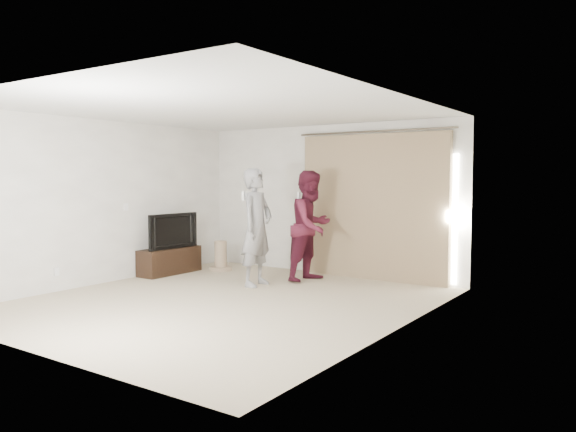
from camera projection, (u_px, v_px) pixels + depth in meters
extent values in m
plane|color=#BFAC8F|center=(225.00, 302.00, 7.63)|extent=(5.50, 5.50, 0.00)
cube|color=white|center=(328.00, 200.00, 9.81)|extent=(5.00, 0.04, 2.60)
cube|color=white|center=(105.00, 202.00, 8.95)|extent=(0.04, 5.50, 2.60)
cube|color=white|center=(126.00, 207.00, 9.28)|extent=(0.02, 0.08, 0.12)
cube|color=white|center=(57.00, 272.00, 8.27)|extent=(0.02, 0.08, 0.12)
cube|color=silver|center=(223.00, 109.00, 7.45)|extent=(5.00, 5.50, 0.01)
cube|color=tan|center=(373.00, 207.00, 9.25)|extent=(2.60, 0.10, 2.40)
cylinder|color=brown|center=(373.00, 131.00, 9.16)|extent=(2.80, 0.03, 0.03)
cube|color=silver|center=(455.00, 220.00, 8.53)|extent=(0.08, 0.04, 2.00)
cube|color=black|center=(170.00, 261.00, 9.84)|extent=(0.41, 1.18, 0.45)
imported|color=black|center=(169.00, 231.00, 9.80)|extent=(0.18, 1.06, 0.61)
cylinder|color=tan|center=(221.00, 269.00, 10.20)|extent=(0.40, 0.40, 0.07)
cylinder|color=tan|center=(221.00, 254.00, 10.18)|extent=(0.22, 0.22, 0.47)
imported|color=gray|center=(257.00, 227.00, 8.73)|extent=(0.49, 0.70, 1.83)
cube|color=white|center=(243.00, 196.00, 8.71)|extent=(0.04, 0.04, 0.14)
cube|color=white|center=(252.00, 203.00, 8.90)|extent=(0.05, 0.05, 0.09)
imported|color=#4E1626|center=(311.00, 226.00, 9.14)|extent=(0.78, 0.95, 1.80)
cube|color=white|center=(299.00, 196.00, 9.13)|extent=(0.04, 0.04, 0.14)
cube|color=white|center=(306.00, 203.00, 9.32)|extent=(0.05, 0.05, 0.09)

